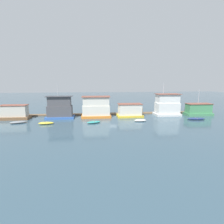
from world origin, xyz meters
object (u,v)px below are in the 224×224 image
object	(u,v)px
dinghy_navy	(196,119)
houseboat_yellow	(130,111)
dinghy_yellow	(46,123)
dinghy_white	(140,120)
houseboat_orange	(96,107)
dinghy_grey	(18,122)
houseboat_blue	(60,109)
mooring_post_near_right	(185,110)
mooring_post_far_right	(142,111)
dinghy_teal	(94,122)
houseboat_white	(167,105)
houseboat_brown	(14,113)
houseboat_green	(198,110)

from	to	relation	value
dinghy_navy	houseboat_yellow	bearing A→B (deg)	160.23
dinghy_yellow	dinghy_white	distance (m)	20.59
houseboat_orange	dinghy_navy	distance (m)	24.25
houseboat_orange	dinghy_navy	bearing A→B (deg)	-13.59
houseboat_yellow	dinghy_navy	world-z (taller)	houseboat_yellow
dinghy_grey	houseboat_blue	bearing A→B (deg)	27.64
dinghy_grey	mooring_post_near_right	size ratio (longest dim) A/B	1.90
dinghy_grey	mooring_post_far_right	world-z (taller)	mooring_post_far_right
dinghy_teal	dinghy_grey	bearing A→B (deg)	174.32
houseboat_yellow	dinghy_grey	distance (m)	25.96
houseboat_blue	houseboat_yellow	bearing A→B (deg)	0.20
houseboat_orange	houseboat_blue	bearing A→B (deg)	-177.49
houseboat_yellow	mooring_post_far_right	bearing A→B (deg)	34.34
houseboat_blue	mooring_post_far_right	bearing A→B (deg)	7.57
houseboat_yellow	mooring_post_near_right	bearing A→B (deg)	9.64
houseboat_blue	houseboat_yellow	distance (m)	17.44
houseboat_blue	dinghy_navy	distance (m)	32.81
houseboat_white	mooring_post_near_right	bearing A→B (deg)	17.39
houseboat_blue	dinghy_white	xyz separation A→B (m)	(18.70, -5.50, -2.17)
dinghy_grey	mooring_post_far_right	distance (m)	30.51
dinghy_teal	mooring_post_far_right	distance (m)	15.96
houseboat_blue	dinghy_navy	size ratio (longest dim) A/B	1.97
houseboat_brown	houseboat_blue	world-z (taller)	houseboat_blue
houseboat_yellow	mooring_post_far_right	world-z (taller)	houseboat_yellow
houseboat_orange	houseboat_brown	bearing A→B (deg)	-179.73
houseboat_green	mooring_post_far_right	xyz separation A→B (m)	(-14.58, 2.81, -0.63)
houseboat_orange	dinghy_yellow	xyz separation A→B (m)	(-10.73, -6.29, -2.24)
houseboat_orange	dinghy_yellow	distance (m)	12.63
houseboat_blue	houseboat_green	bearing A→B (deg)	0.08
houseboat_blue	dinghy_white	bearing A→B (deg)	-16.38
dinghy_yellow	dinghy_teal	bearing A→B (deg)	0.09
houseboat_blue	houseboat_orange	size ratio (longest dim) A/B	1.16
houseboat_brown	dinghy_navy	size ratio (longest dim) A/B	1.63
houseboat_brown	dinghy_white	world-z (taller)	houseboat_brown
dinghy_grey	dinghy_white	bearing A→B (deg)	-2.64
houseboat_brown	dinghy_teal	world-z (taller)	houseboat_brown
houseboat_yellow	dinghy_navy	xyz separation A→B (m)	(14.88, -5.35, -1.36)
houseboat_white	dinghy_grey	distance (m)	36.31
houseboat_orange	houseboat_green	world-z (taller)	houseboat_green
houseboat_yellow	dinghy_yellow	size ratio (longest dim) A/B	2.04
dinghy_yellow	dinghy_teal	xyz separation A→B (m)	(10.08, 0.02, -0.05)
houseboat_brown	houseboat_yellow	xyz separation A→B (m)	(28.17, -0.23, 0.04)
dinghy_grey	mooring_post_near_right	world-z (taller)	mooring_post_near_right
houseboat_green	dinghy_grey	world-z (taller)	houseboat_green
houseboat_yellow	dinghy_grey	world-z (taller)	houseboat_yellow
houseboat_green	dinghy_grey	xyz separation A→B (m)	(-44.24, -4.31, -1.26)
houseboat_white	dinghy_teal	xyz separation A→B (m)	(-19.53, -6.81, -2.47)
dinghy_grey	dinghy_teal	world-z (taller)	dinghy_grey
houseboat_yellow	houseboat_green	world-z (taller)	houseboat_green
houseboat_brown	dinghy_grey	size ratio (longest dim) A/B	1.94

